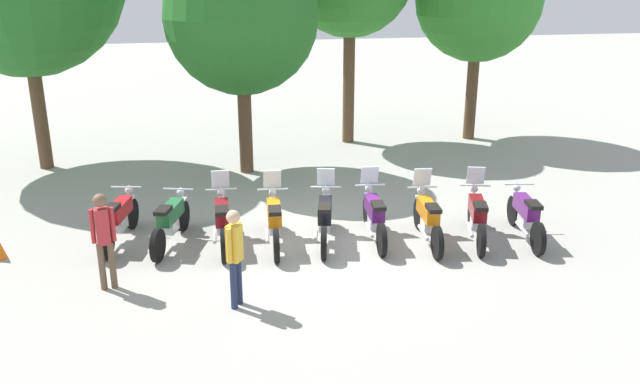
{
  "coord_description": "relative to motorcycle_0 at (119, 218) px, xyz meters",
  "views": [
    {
      "loc": [
        -2.48,
        -11.74,
        5.16
      ],
      "look_at": [
        0.0,
        0.5,
        0.9
      ],
      "focal_mm": 36.44,
      "sensor_mm": 36.0,
      "label": 1
    }
  ],
  "objects": [
    {
      "name": "ground_plane",
      "position": [
        4.01,
        -0.85,
        -0.5
      ],
      "size": [
        80.0,
        80.0,
        0.0
      ],
      "primitive_type": "plane",
      "color": "#9E9B93"
    },
    {
      "name": "motorcycle_0",
      "position": [
        0.0,
        0.0,
        0.0
      ],
      "size": [
        0.78,
        2.15,
        0.99
      ],
      "rotation": [
        0.0,
        0.0,
        1.34
      ],
      "color": "black",
      "rests_on": "ground_plane"
    },
    {
      "name": "motorcycle_1",
      "position": [
        1.0,
        -0.34,
        0.0
      ],
      "size": [
        0.86,
        2.12,
        0.99
      ],
      "rotation": [
        0.0,
        0.0,
        1.27
      ],
      "color": "black",
      "rests_on": "ground_plane"
    },
    {
      "name": "motorcycle_2",
      "position": [
        2.0,
        -0.54,
        0.01
      ],
      "size": [
        0.62,
        2.19,
        1.37
      ],
      "rotation": [
        0.0,
        0.0,
        1.53
      ],
      "color": "black",
      "rests_on": "ground_plane"
    },
    {
      "name": "motorcycle_3",
      "position": [
        3.01,
        -0.74,
        0.01
      ],
      "size": [
        0.62,
        2.19,
        1.37
      ],
      "rotation": [
        0.0,
        0.0,
        1.48
      ],
      "color": "black",
      "rests_on": "ground_plane"
    },
    {
      "name": "motorcycle_4",
      "position": [
        4.01,
        -0.8,
        0.01
      ],
      "size": [
        0.78,
        2.15,
        1.37
      ],
      "rotation": [
        0.0,
        0.0,
        1.34
      ],
      "color": "black",
      "rests_on": "ground_plane"
    },
    {
      "name": "motorcycle_5",
      "position": [
        5.01,
        -0.87,
        0.01
      ],
      "size": [
        0.62,
        2.19,
        1.37
      ],
      "rotation": [
        0.0,
        0.0,
        1.48
      ],
      "color": "black",
      "rests_on": "ground_plane"
    },
    {
      "name": "motorcycle_6",
      "position": [
        6.01,
        -1.22,
        0.01
      ],
      "size": [
        0.65,
        2.19,
        1.37
      ],
      "rotation": [
        0.0,
        0.0,
        1.45
      ],
      "color": "black",
      "rests_on": "ground_plane"
    },
    {
      "name": "motorcycle_7",
      "position": [
        7.02,
        -1.3,
        0.01
      ],
      "size": [
        0.86,
        2.12,
        1.37
      ],
      "rotation": [
        0.0,
        0.0,
        1.27
      ],
      "color": "black",
      "rests_on": "ground_plane"
    },
    {
      "name": "motorcycle_8",
      "position": [
        8.02,
        -1.44,
        0.0
      ],
      "size": [
        0.72,
        2.17,
        0.99
      ],
      "rotation": [
        0.0,
        0.0,
        1.39
      ],
      "color": "black",
      "rests_on": "ground_plane"
    },
    {
      "name": "person_0",
      "position": [
        -0.03,
        -2.07,
        0.5
      ],
      "size": [
        0.41,
        0.25,
        1.72
      ],
      "rotation": [
        0.0,
        0.0,
        1.69
      ],
      "color": "brown",
      "rests_on": "ground_plane"
    },
    {
      "name": "person_1",
      "position": [
        2.07,
        -3.12,
        0.46
      ],
      "size": [
        0.3,
        0.38,
        1.66
      ],
      "rotation": [
        0.0,
        0.0,
        2.56
      ],
      "color": "#232D4C",
      "rests_on": "ground_plane"
    },
    {
      "name": "tree_1",
      "position": [
        2.93,
        4.33,
        3.55
      ],
      "size": [
        3.91,
        3.91,
        6.02
      ],
      "color": "brown",
      "rests_on": "ground_plane"
    }
  ]
}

